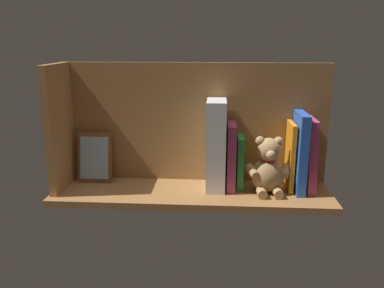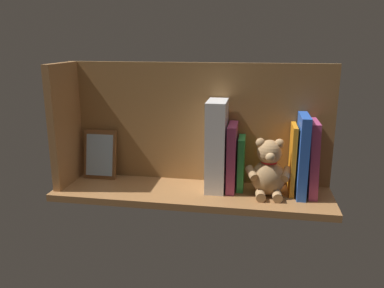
% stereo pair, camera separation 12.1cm
% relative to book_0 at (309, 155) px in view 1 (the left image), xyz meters
% --- Properties ---
extents(ground_plane, '(0.89, 0.24, 0.02)m').
position_rel_book_0_xyz_m(ground_plane, '(0.37, 0.03, -0.13)').
color(ground_plane, '#9E6B3D').
extents(shelf_back_panel, '(0.89, 0.02, 0.40)m').
position_rel_book_0_xyz_m(shelf_back_panel, '(0.37, -0.07, 0.08)').
color(shelf_back_panel, olive).
rests_on(shelf_back_panel, ground_plane).
extents(shelf_side_divider, '(0.02, 0.18, 0.40)m').
position_rel_book_0_xyz_m(shelf_side_divider, '(0.79, 0.03, 0.08)').
color(shelf_side_divider, '#9E6B3D').
rests_on(shelf_side_divider, ground_plane).
extents(book_0, '(0.03, 0.12, 0.23)m').
position_rel_book_0_xyz_m(book_0, '(0.00, 0.00, 0.00)').
color(book_0, '#B23F72').
rests_on(book_0, ground_plane).
extents(book_1, '(0.03, 0.14, 0.25)m').
position_rel_book_0_xyz_m(book_1, '(0.03, 0.01, 0.01)').
color(book_1, blue).
rests_on(book_1, ground_plane).
extents(book_2, '(0.01, 0.11, 0.22)m').
position_rel_book_0_xyz_m(book_2, '(0.06, -0.01, -0.01)').
color(book_2, orange).
rests_on(book_2, ground_plane).
extents(teddy_bear, '(0.15, 0.12, 0.18)m').
position_rel_book_0_xyz_m(teddy_bear, '(0.13, 0.03, -0.04)').
color(teddy_bear, tan).
rests_on(teddy_bear, ground_plane).
extents(book_3, '(0.02, 0.10, 0.17)m').
position_rel_book_0_xyz_m(book_3, '(0.22, -0.01, -0.03)').
color(book_3, green).
rests_on(book_3, ground_plane).
extents(book_4, '(0.03, 0.12, 0.21)m').
position_rel_book_0_xyz_m(book_4, '(0.25, -0.00, -0.01)').
color(book_4, '#B23F72').
rests_on(book_4, ground_plane).
extents(dictionary_thick_white, '(0.06, 0.13, 0.29)m').
position_rel_book_0_xyz_m(dictionary_thick_white, '(0.30, 0.00, 0.03)').
color(dictionary_thick_white, silver).
rests_on(dictionary_thick_white, ground_plane).
extents(picture_frame_leaning, '(0.11, 0.05, 0.17)m').
position_rel_book_0_xyz_m(picture_frame_leaning, '(0.71, -0.03, -0.03)').
color(picture_frame_leaning, brown).
rests_on(picture_frame_leaning, ground_plane).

